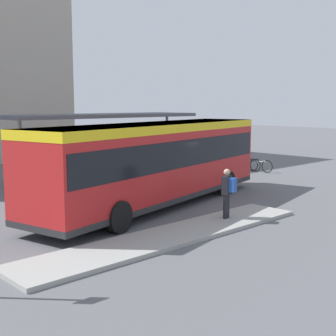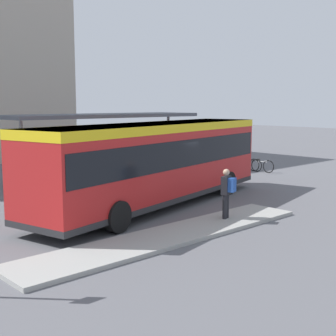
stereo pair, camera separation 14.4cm
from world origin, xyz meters
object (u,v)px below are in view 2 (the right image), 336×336
at_px(bicycle_white, 261,166).
at_px(potted_planter_far_side, 122,172).
at_px(bicycle_black, 250,164).
at_px(bicycle_green, 239,164).
at_px(city_bus, 157,158).
at_px(pedestrian_waiting, 227,190).
at_px(potted_planter_near_shelter, 93,176).

xyz_separation_m(bicycle_white, potted_planter_far_side, (-8.77, 1.72, 0.31)).
xyz_separation_m(bicycle_black, bicycle_green, (-0.05, 0.78, -0.02)).
bearing_deg(city_bus, bicycle_black, 5.67).
relative_size(pedestrian_waiting, bicycle_black, 0.96).
height_order(city_bus, bicycle_green, city_bus).
relative_size(city_bus, bicycle_white, 6.97).
bearing_deg(bicycle_white, potted_planter_near_shelter, -99.82).
bearing_deg(pedestrian_waiting, bicycle_white, -78.96).
relative_size(pedestrian_waiting, bicycle_green, 1.01).
bearing_deg(potted_planter_near_shelter, bicycle_black, -5.61).
bearing_deg(pedestrian_waiting, city_bus, -17.23).
bearing_deg(city_bus, potted_planter_near_shelter, 75.54).
relative_size(bicycle_black, bicycle_green, 1.05).
relative_size(city_bus, pedestrian_waiting, 7.33).
distance_m(pedestrian_waiting, bicycle_black, 12.42).
distance_m(city_bus, potted_planter_near_shelter, 4.66).
distance_m(city_bus, potted_planter_far_side, 4.90).
distance_m(pedestrian_waiting, potted_planter_far_side, 7.98).
bearing_deg(bicycle_white, city_bus, -75.56).
relative_size(bicycle_white, potted_planter_near_shelter, 1.34).
xyz_separation_m(bicycle_green, potted_planter_far_side, (-8.67, 0.16, 0.33)).
distance_m(bicycle_black, potted_planter_far_side, 8.77).
bearing_deg(pedestrian_waiting, potted_planter_near_shelter, -19.37).
distance_m(city_bus, bicycle_black, 11.12).
bearing_deg(potted_planter_near_shelter, pedestrian_waiting, -90.07).
relative_size(city_bus, potted_planter_near_shelter, 9.34).
bearing_deg(bicycle_black, bicycle_white, 3.23).
bearing_deg(bicycle_green, bicycle_white, 9.37).
bearing_deg(potted_planter_far_side, potted_planter_near_shelter, 177.38).
bearing_deg(potted_planter_far_side, bicycle_black, -6.16).
xyz_separation_m(bicycle_white, potted_planter_near_shelter, (-10.38, 1.80, 0.29)).
distance_m(bicycle_black, potted_planter_near_shelter, 10.38).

